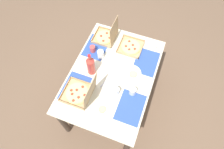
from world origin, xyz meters
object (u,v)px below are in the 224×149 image
object	(u,v)px
pizza_box_corner_right	(107,36)
plate_far_right	(131,74)
soda_bottle	(91,65)
plate_near_left	(102,112)
condiment_bowl	(153,45)
cup_clear_left	(116,91)
cup_red	(101,54)
cup_spare	(93,49)
pizza_box_edge_far	(80,93)
cup_dark	(133,91)
pizza_box_center	(131,47)

from	to	relation	value
pizza_box_corner_right	plate_far_right	distance (m)	0.59
soda_bottle	pizza_box_corner_right	bearing A→B (deg)	-178.15
plate_near_left	condiment_bowl	distance (m)	1.04
condiment_bowl	pizza_box_corner_right	bearing A→B (deg)	-82.03
plate_near_left	cup_clear_left	distance (m)	0.26
cup_red	cup_clear_left	xyz separation A→B (m)	(0.38, 0.33, -0.00)
pizza_box_corner_right	condiment_bowl	size ratio (longest dim) A/B	3.37
plate_near_left	cup_spare	distance (m)	0.78
cup_clear_left	condiment_bowl	world-z (taller)	cup_clear_left
cup_red	cup_clear_left	distance (m)	0.50
plate_far_right	soda_bottle	size ratio (longest dim) A/B	0.72
cup_clear_left	pizza_box_edge_far	bearing A→B (deg)	-66.16
pizza_box_corner_right	cup_dark	size ratio (longest dim) A/B	3.42
plate_near_left	cup_clear_left	bearing A→B (deg)	167.25
pizza_box_center	cup_red	xyz separation A→B (m)	(0.26, -0.29, 0.04)
pizza_box_corner_right	cup_spare	distance (m)	0.26
pizza_box_edge_far	cup_spare	xyz separation A→B (m)	(-0.58, -0.10, -0.01)
pizza_box_edge_far	plate_far_right	bearing A→B (deg)	135.35
soda_bottle	cup_clear_left	size ratio (longest dim) A/B	3.45
pizza_box_edge_far	pizza_box_corner_right	world-z (taller)	pizza_box_edge_far
pizza_box_edge_far	plate_far_right	world-z (taller)	pizza_box_edge_far
pizza_box_edge_far	plate_near_left	bearing A→B (deg)	71.33
cup_dark	condiment_bowl	bearing A→B (deg)	176.00
pizza_box_corner_right	soda_bottle	world-z (taller)	soda_bottle
cup_red	plate_near_left	bearing A→B (deg)	23.31
plate_far_right	cup_spare	world-z (taller)	cup_spare
cup_dark	condiment_bowl	world-z (taller)	cup_dark
cup_clear_left	cup_dark	bearing A→B (deg)	111.08
pizza_box_edge_far	cup_spare	world-z (taller)	pizza_box_edge_far
plate_far_right	cup_spare	size ratio (longest dim) A/B	2.68
plate_near_left	cup_red	bearing A→B (deg)	-156.69
plate_far_right	cup_red	bearing A→B (deg)	-103.42
cup_dark	cup_clear_left	distance (m)	0.18
pizza_box_center	cup_dark	xyz separation A→B (m)	(0.58, 0.21, 0.03)
pizza_box_edge_far	cup_clear_left	size ratio (longest dim) A/B	3.65
condiment_bowl	cup_clear_left	bearing A→B (deg)	-16.04
condiment_bowl	cup_spare	bearing A→B (deg)	-64.00
soda_bottle	cup_red	bearing A→B (deg)	175.43
cup_red	cup_dark	xyz separation A→B (m)	(0.32, 0.50, -0.01)
pizza_box_corner_right	condiment_bowl	bearing A→B (deg)	97.97
cup_red	cup_spare	world-z (taller)	cup_red
cup_dark	pizza_box_center	bearing A→B (deg)	-160.29
pizza_box_edge_far	plate_near_left	size ratio (longest dim) A/B	1.70
plate_far_right	cup_spare	bearing A→B (deg)	-104.89
pizza_box_corner_right	pizza_box_center	bearing A→B (deg)	84.95
cup_spare	cup_dark	distance (m)	0.72
pizza_box_center	pizza_box_corner_right	xyz separation A→B (m)	(-0.03, -0.33, 0.04)
pizza_box_center	plate_far_right	xyz separation A→B (m)	(0.36, 0.12, -0.00)
soda_bottle	cup_dark	world-z (taller)	soda_bottle
cup_red	condiment_bowl	bearing A→B (deg)	124.04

